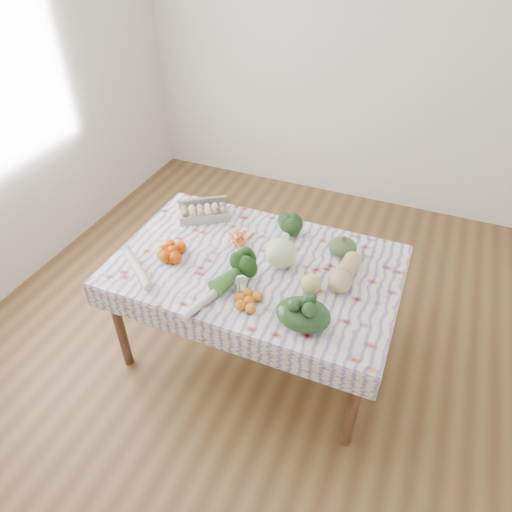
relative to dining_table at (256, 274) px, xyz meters
The scene contains 17 objects.
ground 0.68m from the dining_table, ahead, with size 4.50×4.50×0.00m, color brown.
wall_back 2.36m from the dining_table, 90.00° to the left, with size 4.00×0.04×2.80m, color silver.
dining_table is the anchor object (origin of this frame).
tablecloth 0.08m from the dining_table, ahead, with size 1.66×1.06×0.01m, color silver.
egg_carton 0.59m from the dining_table, 149.19° to the left, with size 0.33×0.13×0.09m, color #A8A8A4.
carrot_bunch 0.22m from the dining_table, 141.28° to the left, with size 0.20×0.18×0.04m, color orange.
kale_bunch 0.36m from the dining_table, 75.15° to the left, with size 0.15×0.13×0.13m, color #1E3C19.
kabocha_squash 0.55m from the dining_table, 32.30° to the left, with size 0.17×0.17×0.11m, color #3F582A.
cabbage 0.23m from the dining_table, 17.66° to the left, with size 0.18×0.18×0.18m, color #BEDF95.
butternut_squash 0.54m from the dining_table, ahead, with size 0.14×0.29×0.14m, color tan.
orange_cluster 0.51m from the dining_table, 165.01° to the right, with size 0.24×0.24×0.08m, color #DB4500.
broccoli 0.22m from the dining_table, 97.86° to the right, with size 0.17×0.17×0.13m, color #1C4417.
mandarin_cluster 0.36m from the dining_table, 73.81° to the right, with size 0.19×0.19×0.06m, color orange.
grapefruit 0.41m from the dining_table, 16.04° to the right, with size 0.11×0.11×0.11m, color #D1CE65.
spinach_bag 0.54m from the dining_table, 40.60° to the right, with size 0.28×0.22×0.12m, color black.
daikon 0.69m from the dining_table, 150.43° to the right, with size 0.05×0.05×0.36m, color beige.
leek 0.38m from the dining_table, 106.43° to the right, with size 0.05×0.05×0.45m, color beige.
Camera 1 is at (0.79, -1.90, 2.49)m, focal length 32.00 mm.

